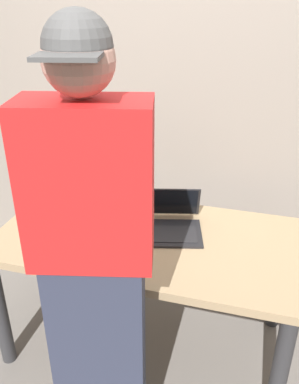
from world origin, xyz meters
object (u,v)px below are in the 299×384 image
object	(u,v)px
laptop	(170,222)
beer_bottle_green	(127,191)
person_figure	(95,271)
beer_bottle_dark	(102,199)

from	to	relation	value
laptop	beer_bottle_green	bearing A→B (deg)	155.92
laptop	person_figure	world-z (taller)	person_figure
laptop	beer_bottle_dark	xyz separation A→B (m)	(-0.39, 0.03, 0.06)
beer_bottle_dark	person_figure	size ratio (longest dim) A/B	0.15
beer_bottle_dark	person_figure	bearing A→B (deg)	-69.70
laptop	person_figure	bearing A→B (deg)	-100.38
beer_bottle_dark	person_figure	world-z (taller)	person_figure
beer_bottle_dark	person_figure	distance (m)	0.77
laptop	beer_bottle_dark	world-z (taller)	beer_bottle_dark
beer_bottle_green	person_figure	bearing A→B (deg)	-79.42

